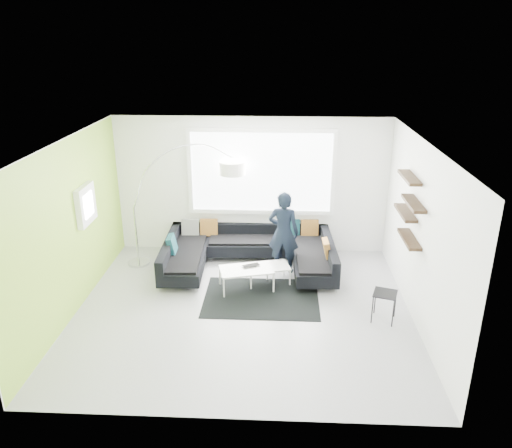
{
  "coord_description": "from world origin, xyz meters",
  "views": [
    {
      "loc": [
        0.56,
        -7.2,
        4.33
      ],
      "look_at": [
        0.17,
        0.9,
        1.19
      ],
      "focal_mm": 35.0,
      "sensor_mm": 36.0,
      "label": 1
    }
  ],
  "objects": [
    {
      "name": "person",
      "position": [
        0.66,
        1.5,
        0.8
      ],
      "size": [
        0.72,
        0.6,
        1.6
      ],
      "primitive_type": "imported",
      "rotation": [
        0.0,
        0.0,
        2.95
      ],
      "color": "black",
      "rests_on": "ground"
    },
    {
      "name": "room_shell",
      "position": [
        0.04,
        0.21,
        1.81
      ],
      "size": [
        5.54,
        5.04,
        2.82
      ],
      "color": "white",
      "rests_on": "ground"
    },
    {
      "name": "ground",
      "position": [
        0.0,
        0.0,
        0.0
      ],
      "size": [
        5.5,
        5.5,
        0.0
      ],
      "primitive_type": "plane",
      "color": "gray",
      "rests_on": "ground"
    },
    {
      "name": "side_table",
      "position": [
        2.26,
        -0.19,
        0.24
      ],
      "size": [
        0.45,
        0.45,
        0.49
      ],
      "primitive_type": "cube",
      "rotation": [
        0.0,
        0.0,
        -0.31
      ],
      "color": "black",
      "rests_on": "ground"
    },
    {
      "name": "sectional_sofa",
      "position": [
        0.0,
        1.54,
        0.31
      ],
      "size": [
        3.31,
        2.12,
        0.7
      ],
      "rotation": [
        0.0,
        0.0,
        0.04
      ],
      "color": "black",
      "rests_on": "ground"
    },
    {
      "name": "coffee_table",
      "position": [
        0.2,
        0.88,
        0.2
      ],
      "size": [
        1.34,
        0.98,
        0.39
      ],
      "primitive_type": "cube",
      "rotation": [
        0.0,
        0.0,
        0.26
      ],
      "color": "white",
      "rests_on": "ground"
    },
    {
      "name": "arc_lamp",
      "position": [
        -2.21,
        1.67,
        1.18
      ],
      "size": [
        2.37,
        1.38,
        2.36
      ],
      "primitive_type": null,
      "rotation": [
        0.0,
        0.0,
        0.21
      ],
      "color": "silver",
      "rests_on": "ground"
    },
    {
      "name": "rug",
      "position": [
        0.29,
        0.41,
        0.01
      ],
      "size": [
        1.98,
        1.44,
        0.01
      ],
      "primitive_type": "cube",
      "rotation": [
        0.0,
        0.0,
        -0.0
      ],
      "color": "black",
      "rests_on": "ground"
    },
    {
      "name": "laptop",
      "position": [
        0.1,
        0.82,
        0.4
      ],
      "size": [
        0.47,
        0.44,
        0.02
      ],
      "primitive_type": "imported",
      "rotation": [
        0.0,
        0.0,
        0.44
      ],
      "color": "black",
      "rests_on": "coffee_table"
    }
  ]
}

